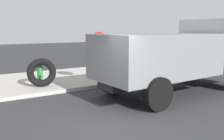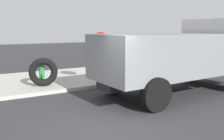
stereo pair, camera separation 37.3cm
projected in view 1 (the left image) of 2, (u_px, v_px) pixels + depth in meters
ground_plane at (107, 128)px, 6.54m from camera, size 80.00×80.00×0.00m
sidewalk_curb at (37, 81)px, 11.95m from camera, size 36.00×5.00×0.15m
fire_hydrant at (40, 74)px, 10.74m from camera, size 0.26×0.59×0.92m
loose_tire at (42, 72)px, 10.45m from camera, size 1.25×0.56×1.22m
stop_sign at (99, 48)px, 11.02m from camera, size 0.76×0.08×2.31m
dump_truck_gray at (181, 53)px, 10.04m from camera, size 7.11×3.05×3.00m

